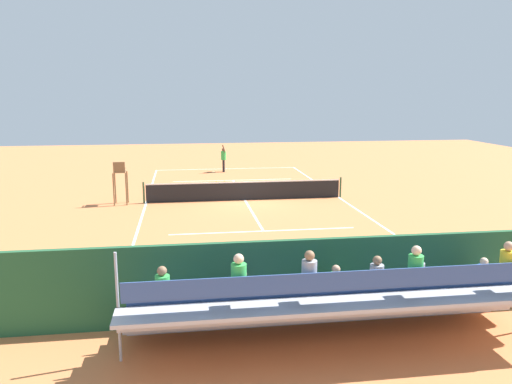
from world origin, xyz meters
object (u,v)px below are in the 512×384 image
Objects in this scene: courtside_bench at (381,280)px; tennis_player at (224,157)px; equipment_bag at (323,299)px; tennis_net at (245,190)px; bleacher_stand at (334,301)px; tennis_racket at (213,172)px; tennis_ball_near at (224,181)px; umpire_chair at (120,178)px; tennis_ball_far at (216,181)px.

courtside_bench is 22.99m from tennis_player.
tennis_net is at bearing -88.30° from equipment_bag.
tennis_player is at bearing -89.17° from bleacher_stand.
equipment_bag reaches higher than tennis_racket.
bleacher_stand is 2.16m from equipment_bag.
tennis_net is at bearing 95.78° from tennis_ball_near.
bleacher_stand reaches higher than tennis_racket.
tennis_racket is (1.05, -9.61, -0.49)m from tennis_net.
tennis_ball_near is (0.98, -19.10, -0.15)m from equipment_bag.
umpire_chair reaches higher than equipment_bag.
courtside_bench is 27.27× the size of tennis_ball_far.
equipment_bag reaches higher than tennis_ball_near.
tennis_player is 29.18× the size of tennis_ball_near.
tennis_net is 5.78m from tennis_ball_far.
tennis_net is 9.62m from tennis_player.
courtside_bench reaches higher than tennis_racket.
tennis_ball_far is at bearing -131.51° from umpire_chair.
tennis_racket is 8.74× the size of tennis_ball_far.
equipment_bag is at bearing 93.61° from tennis_racket.
umpire_chair reaches higher than tennis_ball_near.
courtside_bench is 1.65m from equipment_bag.
tennis_racket is (0.75, -0.01, -1.00)m from tennis_player.
equipment_bag is at bearing 91.75° from tennis_player.
equipment_bag reaches higher than tennis_ball_far.
tennis_ball_far is (-5.12, -5.79, -1.28)m from umpire_chair.
tennis_player is at bearing -88.18° from tennis_net.
bleacher_stand is 4.23× the size of umpire_chair.
tennis_net is 5.35× the size of tennis_player.
tennis_net reaches higher than courtside_bench.
equipment_bag is 13.64× the size of tennis_ball_far.
bleacher_stand reaches higher than courtside_bench.
bleacher_stand reaches higher than tennis_ball_far.
courtside_bench is (-1.94, -2.11, -0.42)m from bleacher_stand.
umpire_chair reaches higher than tennis_ball_far.
courtside_bench is 23.09m from tennis_racket.
tennis_racket is at bearing -87.46° from bleacher_stand.
equipment_bag is (-0.40, 13.40, -0.32)m from tennis_net.
tennis_ball_near is at bearing -176.03° from tennis_ball_far.
tennis_player reaches higher than tennis_racket.
tennis_ball_far is (1.14, -21.04, -0.95)m from bleacher_stand.
bleacher_stand is 15.71× the size of tennis_racket.
tennis_player is (0.36, -24.98, 0.04)m from bleacher_stand.
tennis_net is 4.81× the size of umpire_chair.
umpire_chair is 11.09m from tennis_racket.
umpire_chair reaches higher than tennis_racket.
tennis_racket is at bearing -90.41° from tennis_ball_far.
umpire_chair is 2.38× the size of equipment_bag.
bleacher_stand is at bearing 92.54° from tennis_racket.
tennis_racket is at bearing -117.88° from umpire_chair.
umpire_chair is 8.19m from tennis_ball_near.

